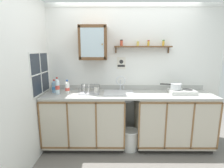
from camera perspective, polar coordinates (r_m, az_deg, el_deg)
name	(u,v)px	position (r m, az deg, el deg)	size (l,w,h in m)	color
floor	(129,156)	(3.05, 5.56, -22.44)	(5.87, 5.87, 0.00)	slate
back_wall	(127,74)	(3.24, 4.93, 3.42)	(3.47, 0.07, 2.48)	white
side_wall_left	(23,84)	(2.59, -27.32, 0.02)	(0.05, 3.44, 2.48)	white
lower_cabinet_run	(85,120)	(3.15, -8.78, -11.73)	(1.36, 0.64, 0.93)	black
lower_cabinet_run_right	(172,121)	(3.28, 19.23, -11.28)	(1.29, 0.64, 0.93)	black
countertop	(128,94)	(2.96, 5.34, -3.37)	(2.83, 0.66, 0.03)	#B2B2AD
backsplash	(127,87)	(3.25, 4.90, -1.08)	(2.83, 0.02, 0.08)	#B2B2AD
sink	(119,94)	(3.00, 2.33, -3.25)	(0.51, 0.46, 0.39)	silver
hot_plate_stove	(182,92)	(3.16, 22.00, -2.36)	(0.42, 0.29, 0.07)	silver
saucepan	(176,86)	(3.12, 20.18, -0.68)	(0.35, 0.18, 0.10)	silver
bottle_water_blue_0	(54,87)	(3.15, -18.45, -0.88)	(0.09, 0.09, 0.23)	#8CB7E0
bottle_opaque_white_1	(67,88)	(3.01, -14.48, -1.17)	(0.07, 0.07, 0.23)	white
bottle_water_clear_2	(57,87)	(2.99, -17.52, -0.83)	(0.07, 0.07, 0.29)	silver
dish_rack	(89,92)	(2.98, -7.58, -2.49)	(0.34, 0.26, 0.16)	#B2B2B7
mug	(97,90)	(2.99, -5.06, -2.00)	(0.09, 0.12, 0.10)	white
wall_cabinet	(93,43)	(3.03, -6.16, 13.28)	(0.46, 0.35, 0.56)	brown
spice_shelf	(142,46)	(3.15, 9.94, 12.17)	(1.00, 0.14, 0.23)	brown
warning_sign	(121,63)	(3.18, 3.06, 6.83)	(0.16, 0.01, 0.21)	silver
window	(40,73)	(3.02, -22.59, 3.26)	(0.03, 0.67, 0.68)	#262D38
trash_bin	(130,139)	(3.12, 6.02, -17.63)	(0.29, 0.29, 0.35)	silver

